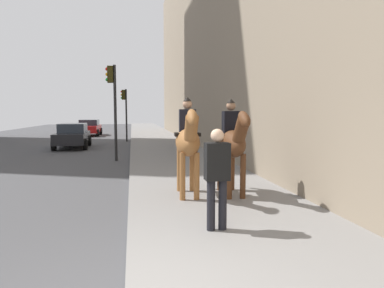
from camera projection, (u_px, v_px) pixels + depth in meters
The scene contains 7 objects.
mounted_horse_near at pixel (188, 141), 7.94m from camera, with size 2.15×0.65×2.33m.
mounted_horse_far at pixel (232, 142), 8.03m from camera, with size 2.15×0.61×2.29m.
pedestrian_greeting at pixel (217, 172), 5.63m from camera, with size 0.26×0.40×1.70m.
car_near_lane at pixel (73, 135), 20.11m from camera, with size 4.31×1.98×1.44m.
car_mid_lane at pixel (89, 127), 30.80m from camera, with size 4.55×2.03×1.44m.
traffic_light_near_curb at pixel (113, 97), 14.47m from camera, with size 0.20×0.44×4.09m.
traffic_light_far_curb at pixel (125, 106), 24.32m from camera, with size 0.20×0.44×3.75m.
Camera 1 is at (-3.28, -0.11, 2.08)m, focal length 31.85 mm.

